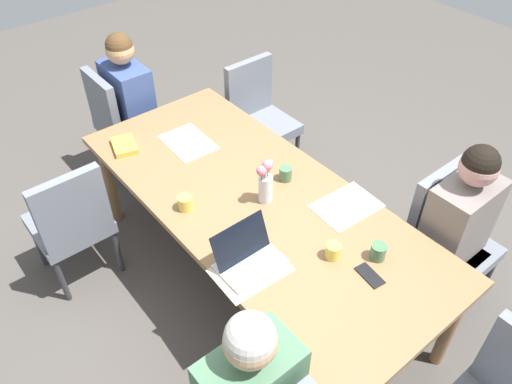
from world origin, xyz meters
The scene contains 19 objects.
ground_plane centered at (0.00, 0.00, 0.00)m, with size 10.00×10.00×0.00m, color #4C4742.
dining_table centered at (0.00, 0.00, 0.66)m, with size 2.37×1.02×0.72m.
chair_far_left_near centered at (0.75, 0.83, 0.50)m, with size 0.44×0.44×0.90m.
person_far_left_near centered at (0.82, 0.77, 0.53)m, with size 0.36×0.40×1.19m.
chair_head_left_left_far centered at (-1.55, -0.08, 0.50)m, with size 0.44×0.44×0.90m.
person_head_left_left_far centered at (-1.49, -0.01, 0.53)m, with size 0.40×0.36×1.19m.
chair_near_right_near centered at (-0.75, -0.84, 0.50)m, with size 0.44×0.44×0.90m.
chair_far_right_mid centered at (-0.95, 0.80, 0.50)m, with size 0.44×0.44×0.90m.
flower_vase centered at (0.04, 0.03, 0.87)m, with size 0.08×0.11×0.28m.
placemat_far_left_near centered at (0.37, 0.35, 0.72)m, with size 0.36×0.26×0.00m, color beige.
placemat_near_left_mid centered at (0.39, -0.35, 0.72)m, with size 0.36×0.26×0.00m, color beige.
placemat_head_left_left_far centered at (-0.70, 0.00, 0.72)m, with size 0.36×0.26×0.00m, color beige.
laptop_near_left_mid centered at (0.34, -0.33, 0.77)m, with size 0.22×0.32×0.20m.
coffee_mug_near_left centered at (-0.18, -0.35, 0.76)m, with size 0.08×0.08×0.08m, color #DBC64C.
coffee_mug_near_right centered at (-0.02, 0.24, 0.77)m, with size 0.08×0.08×0.08m, color #47704C.
coffee_mug_centre_left centered at (0.58, 0.02, 0.76)m, with size 0.08×0.08×0.08m, color #DBC64C.
coffee_mug_centre_right centered at (0.73, 0.19, 0.77)m, with size 0.08×0.08×0.09m, color #47704C.
book_red_cover centered at (-0.91, -0.35, 0.74)m, with size 0.20×0.14×0.03m, color gold.
phone_black centered at (0.78, 0.07, 0.73)m, with size 0.15×0.07×0.01m, color black.
Camera 1 is at (1.64, -1.34, 2.65)m, focal length 35.31 mm.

